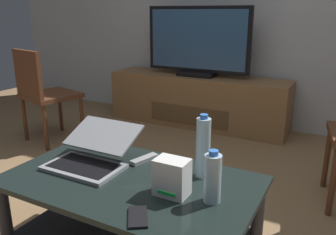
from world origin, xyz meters
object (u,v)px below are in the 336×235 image
object	(u,v)px
water_bottle_near	(213,178)
cell_phone	(138,217)
coffee_table	(131,205)
television	(198,43)
tv_remote	(144,159)
router_box	(172,177)
laptop	(92,154)
side_chair	(43,91)
water_bottle_far	(203,147)
media_cabinet	(197,100)

from	to	relation	value
water_bottle_near	cell_phone	distance (m)	0.33
coffee_table	television	xyz separation A→B (m)	(-0.60, 2.14, 0.57)
coffee_table	tv_remote	distance (m)	0.25
television	tv_remote	world-z (taller)	television
router_box	water_bottle_near	size ratio (longest dim) A/B	0.71
laptop	water_bottle_near	distance (m)	0.67
coffee_table	cell_phone	bearing A→B (deg)	-51.03
water_bottle_near	cell_phone	world-z (taller)	water_bottle_near
side_chair	laptop	size ratio (longest dim) A/B	2.23
coffee_table	side_chair	bearing A→B (deg)	148.58
television	water_bottle_near	bearing A→B (deg)	-64.93
laptop	cell_phone	size ratio (longest dim) A/B	2.79
water_bottle_far	router_box	bearing A→B (deg)	-101.78
router_box	water_bottle_near	bearing A→B (deg)	8.78
television	coffee_table	bearing A→B (deg)	-74.29
cell_phone	media_cabinet	bearing A→B (deg)	74.58
side_chair	media_cabinet	bearing A→B (deg)	48.39
television	cell_phone	distance (m)	2.55
water_bottle_far	side_chair	bearing A→B (deg)	157.01
television	tv_remote	distance (m)	2.05
laptop	router_box	distance (m)	0.50
coffee_table	cell_phone	size ratio (longest dim) A/B	8.24
router_box	water_bottle_far	xyz separation A→B (m)	(0.05, 0.22, 0.06)
water_bottle_far	cell_phone	bearing A→B (deg)	-99.85
media_cabinet	water_bottle_near	distance (m)	2.40
media_cabinet	laptop	distance (m)	2.15
laptop	router_box	world-z (taller)	laptop
router_box	water_bottle_near	world-z (taller)	water_bottle_near
side_chair	laptop	bearing A→B (deg)	-34.74
router_box	cell_phone	distance (m)	0.23
coffee_table	cell_phone	world-z (taller)	cell_phone
coffee_table	water_bottle_far	distance (m)	0.44
television	water_bottle_far	xyz separation A→B (m)	(0.88, -1.95, -0.28)
laptop	water_bottle_far	bearing A→B (deg)	14.62
water_bottle_near	cell_phone	xyz separation A→B (m)	(-0.20, -0.24, -0.10)
television	laptop	distance (m)	2.15
laptop	coffee_table	bearing A→B (deg)	-9.93
media_cabinet	router_box	world-z (taller)	router_box
coffee_table	water_bottle_near	size ratio (longest dim) A/B	5.20
television	laptop	size ratio (longest dim) A/B	2.84
laptop	tv_remote	distance (m)	0.27
laptop	water_bottle_near	size ratio (longest dim) A/B	1.76
television	water_bottle_near	xyz separation A→B (m)	(1.00, -2.14, -0.32)
side_chair	water_bottle_near	size ratio (longest dim) A/B	3.92
television	laptop	xyz separation A→B (m)	(0.34, -2.09, -0.37)
coffee_table	router_box	xyz separation A→B (m)	(0.23, -0.03, 0.22)
coffee_table	television	size ratio (longest dim) A/B	1.04
router_box	cell_phone	bearing A→B (deg)	-97.86
coffee_table	tv_remote	xyz separation A→B (m)	(-0.05, 0.20, 0.15)
side_chair	water_bottle_near	distance (m)	2.27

